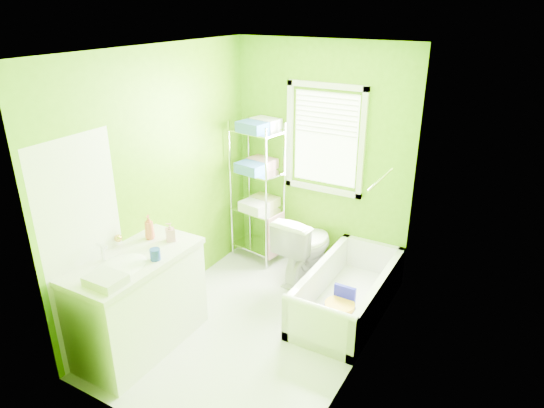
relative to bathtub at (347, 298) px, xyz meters
The scene contains 9 objects.
ground 0.98m from the bathtub, 136.07° to the right, with size 2.90×2.90×0.00m, color silver.
room_envelope 1.69m from the bathtub, 136.07° to the right, with size 2.14×2.94×2.62m.
window 1.76m from the bathtub, 130.40° to the left, with size 0.92×0.05×1.22m.
door 2.55m from the bathtub, 136.11° to the right, with size 0.09×0.80×2.00m.
right_wall_decor 1.39m from the bathtub, 63.59° to the right, with size 0.04×1.48×1.17m.
bathtub is the anchor object (origin of this frame).
toilet 0.80m from the bathtub, 150.98° to the left, with size 0.45×0.79×0.81m, color white.
vanity 2.06m from the bathtub, 135.16° to the right, with size 0.63×1.22×1.15m.
wire_shelf_unit 1.71m from the bathtub, 158.59° to the left, with size 0.63×0.51×1.73m.
Camera 1 is at (2.09, -3.34, 2.95)m, focal length 32.00 mm.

